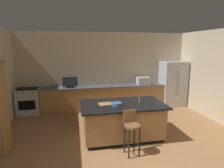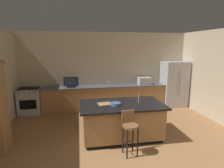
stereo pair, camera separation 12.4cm
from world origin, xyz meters
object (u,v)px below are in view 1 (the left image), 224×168
(fruit_bowl, at_px, (117,104))
(refrigerator, at_px, (172,84))
(range_oven, at_px, (29,101))
(bar_stool_center, at_px, (131,129))
(tv_monitor, at_px, (70,83))
(cutting_board, at_px, (106,104))
(cell_phone, at_px, (102,104))
(kitchen_island, at_px, (123,120))
(microwave, at_px, (143,81))

(fruit_bowl, bearing_deg, refrigerator, 40.50)
(range_oven, distance_m, bar_stool_center, 4.20)
(refrigerator, height_order, tv_monitor, refrigerator)
(refrigerator, distance_m, tv_monitor, 4.00)
(tv_monitor, height_order, cutting_board, tv_monitor)
(refrigerator, distance_m, cell_phone, 3.91)
(kitchen_island, xyz_separation_m, tv_monitor, (-1.34, 2.31, 0.60))
(refrigerator, relative_size, microwave, 3.70)
(refrigerator, xyz_separation_m, tv_monitor, (-4.00, 0.00, 0.19))
(range_oven, relative_size, fruit_bowl, 3.67)
(fruit_bowl, bearing_deg, bar_stool_center, -74.93)
(fruit_bowl, bearing_deg, kitchen_island, 33.54)
(kitchen_island, distance_m, range_oven, 3.65)
(refrigerator, xyz_separation_m, fruit_bowl, (-2.84, -2.43, 0.07))
(refrigerator, distance_m, cutting_board, 3.84)
(kitchen_island, xyz_separation_m, microwave, (1.44, 2.36, 0.57))
(refrigerator, distance_m, fruit_bowl, 3.74)
(tv_monitor, xyz_separation_m, fruit_bowl, (1.16, -2.43, -0.11))
(microwave, xyz_separation_m, cell_phone, (-1.97, -2.32, -0.11))
(microwave, xyz_separation_m, fruit_bowl, (-1.62, -2.48, -0.08))
(kitchen_island, distance_m, cell_phone, 0.70)
(kitchen_island, bearing_deg, microwave, 58.57)
(kitchen_island, relative_size, cutting_board, 6.32)
(refrigerator, distance_m, range_oven, 5.46)
(range_oven, distance_m, cutting_board, 3.34)
(microwave, height_order, tv_monitor, tv_monitor)
(cell_phone, bearing_deg, bar_stool_center, -74.16)
(range_oven, xyz_separation_m, cutting_board, (2.35, -2.32, 0.47))
(fruit_bowl, xyz_separation_m, cell_phone, (-0.34, 0.16, -0.03))
(range_oven, bearing_deg, fruit_bowl, -43.56)
(tv_monitor, bearing_deg, kitchen_island, -59.84)
(microwave, distance_m, fruit_bowl, 2.97)
(kitchen_island, xyz_separation_m, cell_phone, (-0.53, 0.04, 0.45))
(kitchen_island, distance_m, bar_stool_center, 0.79)
(tv_monitor, bearing_deg, microwave, 1.07)
(range_oven, relative_size, tv_monitor, 1.78)
(cell_phone, bearing_deg, microwave, 33.13)
(cutting_board, bearing_deg, refrigerator, 36.28)
(fruit_bowl, bearing_deg, cell_phone, 155.30)
(kitchen_island, height_order, tv_monitor, tv_monitor)
(bar_stool_center, xyz_separation_m, cutting_board, (-0.43, 0.82, 0.34))
(cell_phone, bearing_deg, tv_monitor, 93.12)
(bar_stool_center, bearing_deg, tv_monitor, 104.79)
(microwave, relative_size, tv_monitor, 0.93)
(microwave, bearing_deg, kitchen_island, -121.43)
(kitchen_island, height_order, bar_stool_center, bar_stool_center)
(microwave, relative_size, cell_phone, 3.20)
(range_oven, relative_size, microwave, 1.92)
(kitchen_island, relative_size, tv_monitor, 4.11)
(kitchen_island, distance_m, fruit_bowl, 0.54)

